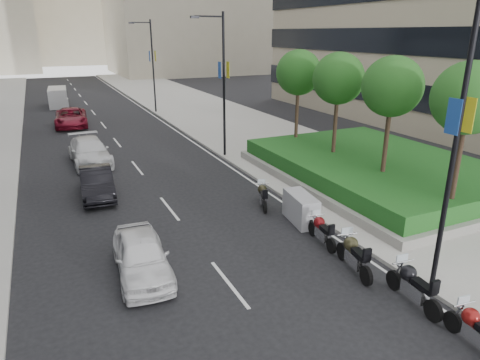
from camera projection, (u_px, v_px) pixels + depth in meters
ground at (342, 347)px, 11.19m from camera, size 160.00×160.00×0.00m
sidewalk_right at (221, 119)px, 40.46m from camera, size 10.00×100.00×0.15m
lane_edge at (166, 124)px, 38.37m from camera, size 0.12×100.00×0.01m
lane_centre at (107, 129)px, 36.30m from camera, size 0.12×100.00×0.01m
planter at (376, 175)px, 23.64m from camera, size 10.00×14.00×0.40m
hedge at (377, 164)px, 23.44m from camera, size 9.40×13.40×0.80m
tree_0 at (469, 99)px, 16.24m from camera, size 2.80×2.80×6.30m
tree_1 at (392, 87)px, 19.66m from camera, size 2.80×2.80×6.30m
tree_2 at (338, 79)px, 23.09m from camera, size 2.80×2.80×6.30m
tree_3 at (299, 73)px, 26.52m from camera, size 2.80×2.80×6.30m
lamp_post_0 at (453, 135)px, 12.05m from camera, size 2.34×0.45×9.00m
lamp_post_1 at (222, 79)px, 26.61m from camera, size 2.34×0.45×9.00m
lamp_post_2 at (151, 62)px, 42.03m from camera, size 2.34×0.45×9.00m
motorcycle_1 at (476, 330)px, 10.96m from camera, size 0.72×2.15×1.07m
motorcycle_2 at (413, 285)px, 12.82m from camera, size 0.78×2.34×1.16m
motorcycle_3 at (354, 255)px, 14.59m from camera, size 0.79×2.33×1.17m
motorcycle_4 at (322, 231)px, 16.52m from camera, size 0.69×2.08×1.03m
motorcycle_5 at (301, 209)px, 18.38m from camera, size 1.13×2.19×1.26m
motorcycle_6 at (263, 196)px, 20.08m from camera, size 0.90×1.95×1.01m
car_a at (141, 256)px, 14.34m from camera, size 2.01×4.34×1.44m
car_b at (97, 183)px, 21.31m from camera, size 1.79×4.43×1.43m
car_c at (90, 151)px, 26.62m from camera, size 2.36×5.46×1.57m
car_d at (71, 117)px, 37.28m from camera, size 3.03×5.83×1.57m
delivery_van at (58, 98)px, 47.17m from camera, size 2.14×4.93×2.03m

